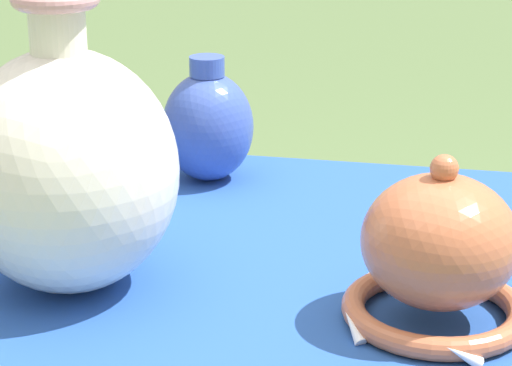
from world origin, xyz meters
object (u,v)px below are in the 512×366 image
at_px(vase_tall_bulbous, 67,168).
at_px(vase_dome_bell, 438,255).
at_px(mosaic_tile_box, 67,142).
at_px(jar_round_cobalt, 208,125).

distance_m(vase_tall_bulbous, vase_dome_bell, 0.36).
xyz_separation_m(vase_tall_bulbous, mosaic_tile_box, (-0.14, 0.33, -0.08)).
bearing_deg(mosaic_tile_box, jar_round_cobalt, 7.51).
bearing_deg(vase_tall_bulbous, jar_round_cobalt, 81.04).
xyz_separation_m(vase_tall_bulbous, vase_dome_bell, (0.36, -0.00, -0.06)).
bearing_deg(vase_dome_bell, jar_round_cobalt, 131.66).
distance_m(vase_tall_bulbous, jar_round_cobalt, 0.35).
relative_size(mosaic_tile_box, jar_round_cobalt, 0.76).
bearing_deg(vase_dome_bell, vase_tall_bulbous, 179.38).
distance_m(mosaic_tile_box, jar_round_cobalt, 0.20).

